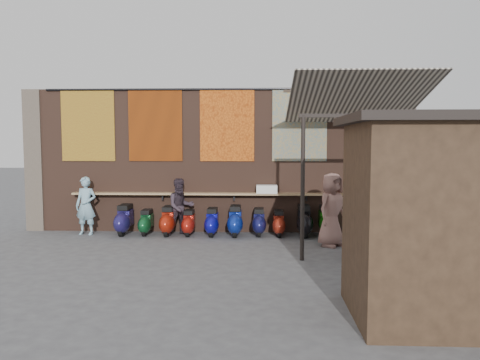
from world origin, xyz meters
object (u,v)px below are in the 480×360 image
at_px(scooter_stool_4, 212,222).
at_px(shopper_grey, 388,221).
at_px(scooter_stool_7, 279,223).
at_px(scooter_stool_2, 168,221).
at_px(scooter_stool_5, 235,221).
at_px(shopper_navy, 355,226).
at_px(shelf_box, 267,189).
at_px(diner_right, 181,207).
at_px(market_stall, 446,222).
at_px(scooter_stool_0, 124,220).
at_px(diner_left, 86,206).
at_px(scooter_stool_8, 304,221).
at_px(scooter_stool_9, 326,221).
at_px(scooter_stool_6, 259,222).
at_px(scooter_stool_1, 146,222).
at_px(scooter_stool_3, 189,223).
at_px(shopper_tan, 332,210).

bearing_deg(scooter_stool_4, shopper_grey, -31.84).
bearing_deg(scooter_stool_7, scooter_stool_4, -178.69).
xyz_separation_m(scooter_stool_2, scooter_stool_5, (1.83, -0.04, 0.02)).
relative_size(scooter_stool_4, shopper_navy, 0.52).
bearing_deg(shelf_box, scooter_stool_4, -167.38).
bearing_deg(diner_right, market_stall, -77.21).
xyz_separation_m(scooter_stool_0, diner_left, (-1.05, -0.01, 0.39)).
height_order(scooter_stool_8, diner_right, diner_right).
relative_size(scooter_stool_9, shopper_grey, 0.51).
relative_size(scooter_stool_7, scooter_stool_9, 0.84).
bearing_deg(scooter_stool_6, scooter_stool_2, -178.73).
relative_size(scooter_stool_4, scooter_stool_8, 0.89).
distance_m(shelf_box, scooter_stool_1, 3.42).
relative_size(shelf_box, scooter_stool_9, 0.67).
height_order(scooter_stool_8, scooter_stool_9, scooter_stool_8).
xyz_separation_m(scooter_stool_3, shopper_navy, (3.94, -2.55, 0.41)).
xyz_separation_m(scooter_stool_9, market_stall, (0.81, -5.89, 0.99)).
distance_m(scooter_stool_3, diner_right, 0.49).
distance_m(scooter_stool_9, shopper_tan, 1.33).
xyz_separation_m(scooter_stool_4, scooter_stool_7, (1.80, 0.04, -0.03)).
bearing_deg(scooter_stool_8, shopper_tan, -65.17).
xyz_separation_m(scooter_stool_1, diner_left, (-1.65, -0.02, 0.45)).
height_order(scooter_stool_3, scooter_stool_5, scooter_stool_5).
relative_size(scooter_stool_0, market_stall, 0.31).
xyz_separation_m(scooter_stool_0, scooter_stool_4, (2.41, -0.04, -0.04)).
bearing_deg(scooter_stool_9, shopper_grey, -69.91).
relative_size(scooter_stool_1, scooter_stool_6, 0.93).
xyz_separation_m(scooter_stool_5, diner_left, (-4.09, 0.05, 0.39)).
distance_m(shopper_navy, shopper_grey, 0.70).
xyz_separation_m(scooter_stool_7, scooter_stool_9, (1.27, 0.02, 0.06)).
distance_m(shopper_navy, market_stall, 3.39).
bearing_deg(scooter_stool_4, scooter_stool_2, 178.89).
distance_m(scooter_stool_4, market_stall, 7.07).
height_order(scooter_stool_0, scooter_stool_5, scooter_stool_0).
bearing_deg(shelf_box, diner_left, -176.52).
height_order(scooter_stool_4, shopper_tan, shopper_tan).
distance_m(scooter_stool_2, diner_left, 2.30).
xyz_separation_m(scooter_stool_0, shopper_navy, (5.72, -2.59, 0.34)).
relative_size(scooter_stool_0, scooter_stool_8, 0.98).
bearing_deg(scooter_stool_9, diner_right, -179.49).
height_order(scooter_stool_5, scooter_stool_7, scooter_stool_5).
height_order(scooter_stool_2, scooter_stool_3, scooter_stool_2).
xyz_separation_m(scooter_stool_2, scooter_stool_4, (1.20, -0.02, -0.02)).
distance_m(scooter_stool_4, scooter_stool_9, 3.07).
relative_size(diner_left, shopper_tan, 0.89).
distance_m(scooter_stool_2, scooter_stool_6, 2.47).
distance_m(scooter_stool_3, scooter_stool_5, 1.26).
distance_m(scooter_stool_3, scooter_stool_4, 0.63).
relative_size(scooter_stool_7, diner_right, 0.46).
bearing_deg(scooter_stool_8, market_stall, -76.47).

